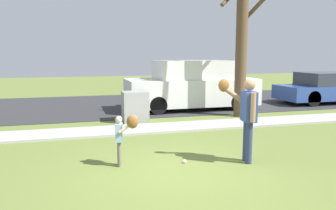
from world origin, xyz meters
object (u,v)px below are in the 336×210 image
at_px(baseball, 185,161).
at_px(parked_van_white, 191,86).
at_px(person_child, 123,133).
at_px(utility_cabinet, 135,107).
at_px(parked_wagon_blue, 328,88).
at_px(person_adult, 246,111).
at_px(street_tree_near, 242,29).

relative_size(baseball, parked_van_white, 0.01).
distance_m(person_child, utility_cabinet, 4.42).
xyz_separation_m(person_child, parked_wagon_blue, (9.92, 6.16, -0.01)).
distance_m(person_adult, person_child, 2.44).
distance_m(baseball, utility_cabinet, 4.46).
xyz_separation_m(person_child, parked_van_white, (3.54, 6.12, 0.24)).
bearing_deg(person_adult, parked_wagon_blue, -128.85).
distance_m(person_child, parked_van_white, 7.08).
height_order(parked_van_white, parked_wagon_blue, parked_van_white).
bearing_deg(parked_wagon_blue, street_tree_near, -160.09).
distance_m(person_child, street_tree_near, 6.71).
height_order(street_tree_near, parked_wagon_blue, street_tree_near).
relative_size(street_tree_near, parked_wagon_blue, 1.25).
xyz_separation_m(person_adult, parked_wagon_blue, (7.54, 6.53, -0.36)).
xyz_separation_m(utility_cabinet, street_tree_near, (3.65, -0.05, 2.50)).
bearing_deg(parked_wagon_blue, baseball, -144.20).
bearing_deg(parked_van_white, street_tree_near, -59.38).
bearing_deg(street_tree_near, parked_van_white, 120.62).
relative_size(baseball, parked_wagon_blue, 0.02).
height_order(person_child, parked_van_white, parked_van_white).
height_order(person_adult, parked_van_white, parked_van_white).
bearing_deg(parked_van_white, baseball, -110.57).
bearing_deg(person_child, person_adult, 1.37).
xyz_separation_m(person_adult, parked_van_white, (1.16, 6.49, -0.12)).
bearing_deg(utility_cabinet, parked_wagon_blue, 11.76).
bearing_deg(baseball, person_adult, -11.05).
height_order(baseball, parked_van_white, parked_van_white).
xyz_separation_m(person_child, utility_cabinet, (1.00, 4.30, -0.19)).
bearing_deg(person_adult, person_child, 1.37).
distance_m(person_adult, parked_van_white, 6.60).
relative_size(parked_van_white, parked_wagon_blue, 1.11).
relative_size(person_adult, person_child, 1.62).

